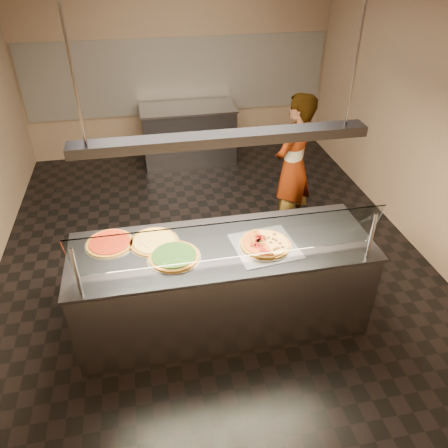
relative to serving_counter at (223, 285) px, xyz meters
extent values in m
cube|color=black|center=(0.08, 1.19, -0.48)|extent=(5.00, 6.00, 0.02)
cube|color=#8F725C|center=(0.08, 4.20, 1.03)|extent=(5.00, 0.02, 3.00)
cube|color=#8F725C|center=(0.08, -1.82, 1.03)|extent=(5.00, 0.02, 3.00)
cube|color=#8F725C|center=(2.59, 1.19, 1.03)|extent=(0.02, 6.00, 3.00)
cube|color=silver|center=(0.08, 4.17, 0.83)|extent=(4.90, 0.02, 1.20)
cube|color=#B7B7BC|center=(0.00, 0.00, -0.02)|extent=(2.68, 0.90, 0.90)
cube|color=#434349|center=(0.00, 0.00, 0.45)|extent=(2.72, 0.94, 0.03)
cylinder|color=#B7B7BC|center=(-1.19, -0.40, 0.68)|extent=(0.03, 0.03, 0.44)
cylinder|color=#B7B7BC|center=(1.19, -0.40, 0.68)|extent=(0.03, 0.03, 0.44)
cube|color=white|center=(0.00, -0.34, 0.76)|extent=(2.48, 0.18, 0.47)
cube|color=silver|center=(0.37, -0.08, 0.47)|extent=(0.60, 0.60, 0.01)
cylinder|color=silver|center=(0.37, -0.08, 0.47)|extent=(0.48, 0.48, 0.01)
cylinder|color=#5D0B07|center=(0.36, -0.01, 0.52)|extent=(0.06, 0.06, 0.01)
cylinder|color=#5D0B07|center=(0.33, 0.02, 0.52)|extent=(0.06, 0.06, 0.01)
cylinder|color=#5D0B07|center=(0.32, -0.02, 0.52)|extent=(0.06, 0.06, 0.01)
cylinder|color=#5D0B07|center=(0.33, -0.05, 0.52)|extent=(0.06, 0.06, 0.01)
cylinder|color=#5D0B07|center=(0.31, -0.06, 0.52)|extent=(0.06, 0.06, 0.01)
cylinder|color=#5D0B07|center=(0.30, -0.07, 0.52)|extent=(0.06, 0.06, 0.01)
cylinder|color=#5D0B07|center=(0.25, -0.11, 0.52)|extent=(0.06, 0.06, 0.01)
cylinder|color=#5D0B07|center=(0.28, -0.13, 0.52)|extent=(0.06, 0.06, 0.01)
cylinder|color=#5D0B07|center=(0.32, -0.12, 0.52)|extent=(0.06, 0.06, 0.01)
cylinder|color=#5D0B07|center=(0.31, -0.19, 0.52)|extent=(0.06, 0.06, 0.01)
cylinder|color=#5D0B07|center=(0.34, -0.24, 0.52)|extent=(0.06, 0.06, 0.01)
cube|color=#19590F|center=(0.32, 0.09, 0.52)|extent=(0.02, 0.02, 0.01)
cube|color=#19590F|center=(0.30, 0.02, 0.52)|extent=(0.02, 0.02, 0.01)
cube|color=#19590F|center=(0.26, 0.00, 0.52)|extent=(0.02, 0.02, 0.01)
cube|color=#19590F|center=(0.25, -0.06, 0.52)|extent=(0.02, 0.02, 0.01)
cube|color=#19590F|center=(0.32, -0.09, 0.52)|extent=(0.02, 0.02, 0.01)
cube|color=#19590F|center=(0.33, -0.10, 0.52)|extent=(0.02, 0.02, 0.01)
sphere|color=#513014|center=(0.42, -0.19, 0.50)|extent=(0.03, 0.03, 0.03)
sphere|color=#513014|center=(0.44, -0.17, 0.50)|extent=(0.03, 0.03, 0.03)
sphere|color=#513014|center=(0.47, -0.17, 0.50)|extent=(0.03, 0.03, 0.03)
sphere|color=#513014|center=(0.50, -0.16, 0.50)|extent=(0.03, 0.03, 0.03)
sphere|color=#513014|center=(0.50, -0.11, 0.50)|extent=(0.03, 0.03, 0.03)
sphere|color=#513014|center=(0.42, -0.08, 0.50)|extent=(0.03, 0.03, 0.03)
sphere|color=#513014|center=(0.48, -0.06, 0.50)|extent=(0.03, 0.03, 0.03)
sphere|color=#513014|center=(0.46, -0.03, 0.50)|extent=(0.03, 0.03, 0.03)
sphere|color=#513014|center=(0.49, 0.04, 0.50)|extent=(0.03, 0.03, 0.03)
sphere|color=#513014|center=(0.42, 0.00, 0.50)|extent=(0.03, 0.03, 0.03)
sphere|color=#513014|center=(0.39, -0.03, 0.50)|extent=(0.03, 0.03, 0.03)
cylinder|color=silver|center=(-0.44, -0.08, 0.47)|extent=(0.47, 0.47, 0.01)
cylinder|color=brown|center=(-0.44, -0.08, 0.48)|extent=(0.44, 0.44, 0.02)
cylinder|color=black|center=(-0.44, -0.08, 0.49)|extent=(0.38, 0.38, 0.01)
cylinder|color=silver|center=(-0.60, 0.17, 0.47)|extent=(0.46, 0.46, 0.01)
cylinder|color=brown|center=(-0.60, 0.17, 0.48)|extent=(0.43, 0.43, 0.02)
cylinder|color=gold|center=(-0.60, 0.17, 0.49)|extent=(0.37, 0.37, 0.01)
cylinder|color=silver|center=(-0.99, 0.22, 0.47)|extent=(0.45, 0.45, 0.01)
cylinder|color=brown|center=(-0.99, 0.22, 0.48)|extent=(0.42, 0.42, 0.02)
cylinder|color=#6C1008|center=(-0.99, 0.22, 0.49)|extent=(0.36, 0.36, 0.01)
cube|color=#B7B7BC|center=(-0.55, 0.08, 0.49)|extent=(0.17, 0.16, 0.00)
cylinder|color=tan|center=(-0.69, 0.13, 0.49)|extent=(0.09, 0.13, 0.02)
cube|color=#434349|center=(0.16, 3.74, -0.02)|extent=(1.48, 0.70, 0.90)
cube|color=#B7B7BC|center=(0.16, 3.74, 0.45)|extent=(1.52, 0.74, 0.03)
imported|color=#393544|center=(1.16, 1.48, 0.43)|extent=(0.77, 0.75, 1.79)
cube|color=#434349|center=(0.00, 0.00, 1.48)|extent=(2.30, 0.18, 0.08)
cylinder|color=#B7B7BC|center=(-1.00, 0.00, 2.03)|extent=(0.02, 0.02, 1.01)
cylinder|color=#B7B7BC|center=(1.00, 0.00, 2.03)|extent=(0.02, 0.02, 1.01)
camera|label=1|loc=(-0.59, -3.06, 2.80)|focal=35.00mm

